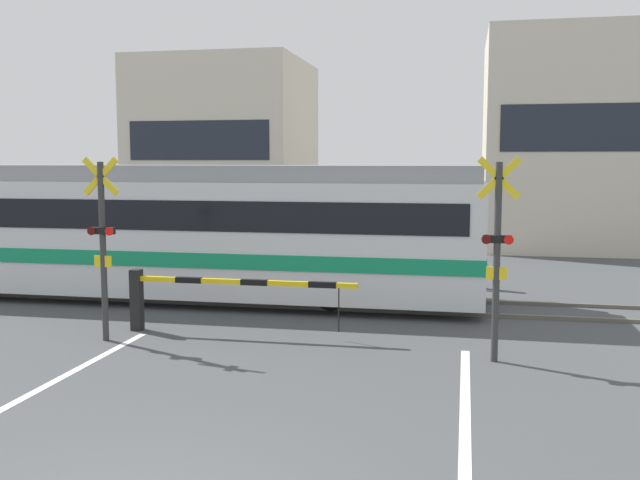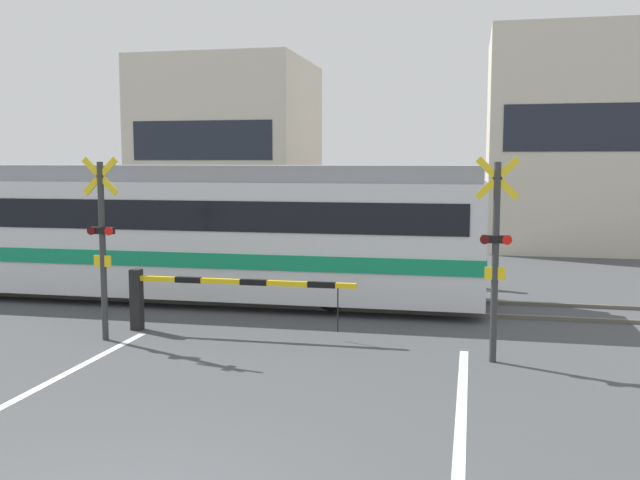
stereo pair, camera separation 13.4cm
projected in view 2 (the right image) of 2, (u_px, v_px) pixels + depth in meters
rail_track_near at (327, 308)px, 15.31m from camera, size 50.00×0.10×0.08m
rail_track_far at (339, 296)px, 16.71m from camera, size 50.00×0.10×0.08m
commuter_train at (120, 226)px, 16.91m from camera, size 17.00×2.96×3.10m
crossing_barrier_near at (193, 291)px, 13.23m from camera, size 4.32×0.20×1.16m
crossing_barrier_far at (432, 256)px, 18.12m from camera, size 4.32×0.20×1.16m
crossing_signal_left at (102, 240)px, 12.58m from camera, size 0.68×0.15×3.27m
crossing_signal_right at (496, 250)px, 11.18m from camera, size 0.68×0.15×3.27m
pedestrian at (389, 236)px, 20.65m from camera, size 0.38×0.23×1.78m
building_left_of_street at (230, 151)px, 29.05m from camera, size 6.39×6.18×7.19m
building_right_of_street at (564, 142)px, 26.31m from camera, size 5.47×6.18×7.80m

